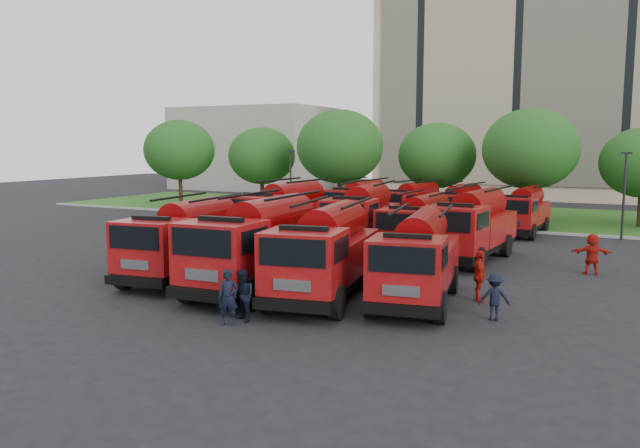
% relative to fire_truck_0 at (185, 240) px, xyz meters
% --- Properties ---
extents(ground, '(140.00, 140.00, 0.00)m').
position_rel_fire_truck_0_xyz_m(ground, '(4.18, 2.34, -1.63)').
color(ground, black).
rests_on(ground, ground).
extents(lawn, '(70.00, 16.00, 0.12)m').
position_rel_fire_truck_0_xyz_m(lawn, '(4.18, 28.34, -1.57)').
color(lawn, '#214E15').
rests_on(lawn, ground).
extents(curb, '(70.00, 0.30, 0.14)m').
position_rel_fire_truck_0_xyz_m(curb, '(4.18, 20.24, -1.56)').
color(curb, gray).
rests_on(curb, ground).
extents(apartment_building, '(30.00, 14.18, 25.00)m').
position_rel_fire_truck_0_xyz_m(apartment_building, '(6.18, 50.28, 10.87)').
color(apartment_building, beige).
rests_on(apartment_building, ground).
extents(side_building, '(18.00, 12.00, 10.00)m').
position_rel_fire_truck_0_xyz_m(side_building, '(-25.82, 46.34, 3.37)').
color(side_building, gray).
rests_on(side_building, ground).
extents(tree_0, '(6.30, 6.30, 7.70)m').
position_rel_fire_truck_0_xyz_m(tree_0, '(-19.82, 24.34, 3.39)').
color(tree_0, '#382314').
rests_on(tree_0, ground).
extents(tree_1, '(5.71, 5.71, 6.98)m').
position_rel_fire_truck_0_xyz_m(tree_1, '(-11.82, 25.34, 2.92)').
color(tree_1, '#382314').
rests_on(tree_1, ground).
extents(tree_2, '(6.72, 6.72, 8.22)m').
position_rel_fire_truck_0_xyz_m(tree_2, '(-3.82, 23.84, 3.73)').
color(tree_2, '#382314').
rests_on(tree_2, ground).
extents(tree_3, '(5.88, 5.88, 7.19)m').
position_rel_fire_truck_0_xyz_m(tree_3, '(3.18, 26.34, 3.06)').
color(tree_3, '#382314').
rests_on(tree_3, ground).
extents(tree_4, '(6.55, 6.55, 8.01)m').
position_rel_fire_truck_0_xyz_m(tree_4, '(10.18, 24.84, 3.60)').
color(tree_4, '#382314').
rests_on(tree_4, ground).
extents(lamp_post_0, '(0.60, 0.25, 5.11)m').
position_rel_fire_truck_0_xyz_m(lamp_post_0, '(-5.82, 19.54, 1.27)').
color(lamp_post_0, black).
rests_on(lamp_post_0, ground).
extents(lamp_post_1, '(0.60, 0.25, 5.11)m').
position_rel_fire_truck_0_xyz_m(lamp_post_1, '(16.18, 19.54, 1.27)').
color(lamp_post_1, black).
rests_on(lamp_post_1, ground).
extents(fire_truck_0, '(3.29, 7.34, 3.23)m').
position_rel_fire_truck_0_xyz_m(fire_truck_0, '(0.00, 0.00, 0.00)').
color(fire_truck_0, black).
rests_on(fire_truck_0, ground).
extents(fire_truck_1, '(3.10, 7.79, 3.49)m').
position_rel_fire_truck_0_xyz_m(fire_truck_1, '(3.82, -0.46, 0.13)').
color(fire_truck_1, black).
rests_on(fire_truck_1, ground).
extents(fire_truck_2, '(3.65, 7.60, 3.32)m').
position_rel_fire_truck_0_xyz_m(fire_truck_2, '(6.66, -0.45, 0.05)').
color(fire_truck_2, black).
rests_on(fire_truck_2, ground).
extents(fire_truck_3, '(3.40, 7.12, 3.11)m').
position_rel_fire_truck_0_xyz_m(fire_truck_3, '(9.84, 0.43, -0.06)').
color(fire_truck_3, black).
rests_on(fire_truck_3, ground).
extents(fire_truck_4, '(3.00, 7.63, 3.43)m').
position_rel_fire_truck_0_xyz_m(fire_truck_4, '(-0.82, 9.66, 0.10)').
color(fire_truck_4, black).
rests_on(fire_truck_4, ground).
extents(fire_truck_5, '(3.43, 7.68, 3.38)m').
position_rel_fire_truck_0_xyz_m(fire_truck_5, '(3.73, 10.15, 0.08)').
color(fire_truck_5, black).
rests_on(fire_truck_5, ground).
extents(fire_truck_6, '(2.59, 6.69, 3.01)m').
position_rel_fire_truck_0_xyz_m(fire_truck_6, '(7.09, 9.47, -0.11)').
color(fire_truck_6, black).
rests_on(fire_truck_6, ground).
extents(fire_truck_7, '(3.20, 7.53, 3.34)m').
position_rel_fire_truck_0_xyz_m(fire_truck_7, '(9.75, 9.29, 0.06)').
color(fire_truck_7, black).
rests_on(fire_truck_7, ground).
extents(fire_truck_8, '(2.79, 6.84, 3.05)m').
position_rel_fire_truck_0_xyz_m(fire_truck_8, '(-0.25, 19.11, -0.09)').
color(fire_truck_8, black).
rests_on(fire_truck_8, ground).
extents(fire_truck_9, '(3.30, 6.72, 2.93)m').
position_rel_fire_truck_0_xyz_m(fire_truck_9, '(3.15, 20.42, -0.15)').
color(fire_truck_9, black).
rests_on(fire_truck_9, ground).
extents(fire_truck_10, '(2.95, 6.57, 2.89)m').
position_rel_fire_truck_0_xyz_m(fire_truck_10, '(6.39, 20.21, -0.17)').
color(fire_truck_10, black).
rests_on(fire_truck_10, ground).
extents(fire_truck_11, '(2.68, 6.51, 2.90)m').
position_rel_fire_truck_0_xyz_m(fire_truck_11, '(10.65, 19.52, -0.16)').
color(fire_truck_11, black).
rests_on(fire_truck_11, ground).
extents(firefighter_0, '(0.77, 0.67, 1.74)m').
position_rel_fire_truck_0_xyz_m(firefighter_0, '(5.46, -4.85, -1.63)').
color(firefighter_0, black).
rests_on(firefighter_0, ground).
extents(firefighter_1, '(0.93, 0.78, 1.67)m').
position_rel_fire_truck_0_xyz_m(firefighter_1, '(5.68, -4.37, -1.63)').
color(firefighter_1, black).
rests_on(firefighter_1, ground).
extents(firefighter_2, '(0.91, 1.21, 1.84)m').
position_rel_fire_truck_0_xyz_m(firefighter_2, '(11.80, 1.48, -1.63)').
color(firefighter_2, '#A6160C').
rests_on(firefighter_2, ground).
extents(firefighter_3, '(1.08, 0.78, 1.51)m').
position_rel_fire_truck_0_xyz_m(firefighter_3, '(12.74, -0.72, -1.63)').
color(firefighter_3, black).
rests_on(firefighter_3, ground).
extents(firefighter_4, '(1.05, 0.97, 1.80)m').
position_rel_fire_truck_0_xyz_m(firefighter_4, '(3.23, 2.87, -1.63)').
color(firefighter_4, '#A6160C').
rests_on(firefighter_4, ground).
extents(firefighter_5, '(1.77, 1.09, 1.77)m').
position_rel_fire_truck_0_xyz_m(firefighter_5, '(15.12, 8.34, -1.63)').
color(firefighter_5, '#A6160C').
rests_on(firefighter_5, ground).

